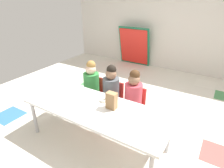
% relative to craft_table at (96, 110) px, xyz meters
% --- Properties ---
extents(ground_plane, '(6.23, 5.58, 0.02)m').
position_rel_craft_table_xyz_m(ground_plane, '(0.15, 0.61, -0.53)').
color(ground_plane, silver).
extents(back_wall, '(6.23, 0.10, 2.41)m').
position_rel_craft_table_xyz_m(back_wall, '(0.14, 3.40, 0.69)').
color(back_wall, beige).
rests_on(back_wall, ground_plane).
extents(craft_table, '(1.94, 0.75, 0.56)m').
position_rel_craft_table_xyz_m(craft_table, '(0.00, 0.00, 0.00)').
color(craft_table, white).
rests_on(craft_table, ground_plane).
extents(seated_child_near_camera, '(0.34, 0.34, 0.92)m').
position_rel_craft_table_xyz_m(seated_child_near_camera, '(-0.53, 0.60, 0.04)').
color(seated_child_near_camera, red).
rests_on(seated_child_near_camera, ground_plane).
extents(seated_child_middle_seat, '(0.32, 0.32, 0.92)m').
position_rel_craft_table_xyz_m(seated_child_middle_seat, '(-0.15, 0.60, 0.04)').
color(seated_child_middle_seat, red).
rests_on(seated_child_middle_seat, ground_plane).
extents(seated_child_far_right, '(0.32, 0.31, 0.92)m').
position_rel_craft_table_xyz_m(seated_child_far_right, '(0.24, 0.60, 0.04)').
color(seated_child_far_right, red).
rests_on(seated_child_far_right, ground_plane).
extents(folded_activity_table, '(0.90, 0.29, 1.09)m').
position_rel_craft_table_xyz_m(folded_activity_table, '(-0.99, 3.20, 0.02)').
color(folded_activity_table, '#19724C').
rests_on(folded_activity_table, ground_plane).
extents(paper_bag_brown, '(0.13, 0.09, 0.22)m').
position_rel_craft_table_xyz_m(paper_bag_brown, '(0.18, 0.09, 0.15)').
color(paper_bag_brown, '#9E754C').
rests_on(paper_bag_brown, craft_table).
extents(paper_plate_near_edge, '(0.18, 0.18, 0.01)m').
position_rel_craft_table_xyz_m(paper_plate_near_edge, '(0.00, 0.17, 0.05)').
color(paper_plate_near_edge, white).
rests_on(paper_plate_near_edge, craft_table).
extents(paper_plate_center_table, '(0.18, 0.18, 0.01)m').
position_rel_craft_table_xyz_m(paper_plate_center_table, '(-0.18, -0.08, 0.05)').
color(paper_plate_center_table, white).
rests_on(paper_plate_center_table, craft_table).
extents(donut_powdered_on_plate, '(0.11, 0.11, 0.03)m').
position_rel_craft_table_xyz_m(donut_powdered_on_plate, '(0.00, 0.17, 0.07)').
color(donut_powdered_on_plate, white).
rests_on(donut_powdered_on_plate, craft_table).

